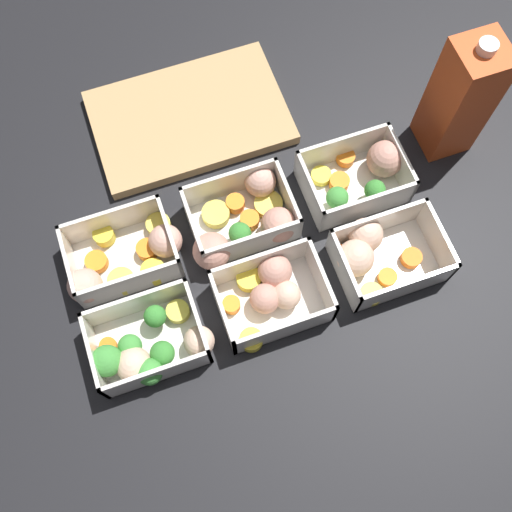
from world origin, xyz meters
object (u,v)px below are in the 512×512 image
Objects in this scene: container_near_left at (148,348)px; container_far_center at (245,220)px; container_far_right at (363,174)px; container_far_left at (126,258)px; juice_carton at (460,98)px; container_near_right at (374,254)px; container_near_center at (271,292)px.

container_near_left and container_far_center have the same top height.
container_far_right is at bearing 3.40° from container_far_center.
container_near_left and container_far_right have the same top height.
container_far_left is 1.14× the size of container_far_center.
container_far_center is 0.77× the size of juice_carton.
container_far_left is at bearing -178.53° from container_far_right.
container_far_left is 0.87× the size of juice_carton.
container_near_right is at bearing -35.31° from container_far_center.
container_near_left is at bearing -161.33° from juice_carton.
container_near_center is 0.91× the size of container_far_right.
container_near_right is at bearing -105.70° from container_far_right.
container_far_center is 1.02× the size of container_far_right.
container_far_center and container_far_right have the same top height.
container_near_right is 0.94× the size of container_far_center.
container_near_center and container_near_right have the same top height.
container_far_center is 0.18m from container_far_right.
container_near_right is 0.83× the size of container_far_left.
juice_carton is (0.14, 0.03, 0.07)m from container_far_right.
juice_carton is (0.32, 0.15, 0.07)m from container_near_center.
container_far_right is (0.03, 0.11, 0.00)m from container_near_right.
container_far_left is at bearing 161.40° from container_near_right.
container_near_center is 0.11m from container_far_center.
container_near_right is 0.23m from juice_carton.
container_near_right is (0.15, 0.00, 0.00)m from container_near_center.
container_far_right is 0.16m from juice_carton.
container_near_left and container_near_right have the same top height.
container_near_center and container_far_right have the same top height.
container_far_left is at bearing 87.57° from container_near_left.
container_near_center and container_far_center have the same top height.
container_near_right and container_far_center have the same top height.
container_near_left is 1.08× the size of container_near_right.
container_near_left is at bearing -158.77° from container_far_right.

